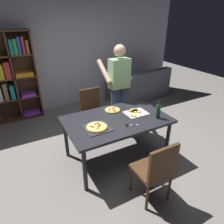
% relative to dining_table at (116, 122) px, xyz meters
% --- Properties ---
extents(ground_plane, '(12.00, 12.00, 0.00)m').
position_rel_dining_table_xyz_m(ground_plane, '(0.00, 0.00, -0.68)').
color(ground_plane, gray).
extents(back_wall, '(6.40, 0.10, 2.80)m').
position_rel_dining_table_xyz_m(back_wall, '(0.00, 2.60, 0.72)').
color(back_wall, '#BCB7C6').
rests_on(back_wall, ground_plane).
extents(dining_table, '(1.62, 1.02, 0.75)m').
position_rel_dining_table_xyz_m(dining_table, '(0.00, 0.00, 0.00)').
color(dining_table, '#232328').
rests_on(dining_table, ground_plane).
extents(chair_near_camera, '(0.42, 0.42, 0.90)m').
position_rel_dining_table_xyz_m(chair_near_camera, '(-0.00, -0.99, -0.17)').
color(chair_near_camera, '#472D19').
rests_on(chair_near_camera, ground_plane).
extents(chair_far_side, '(0.42, 0.42, 0.90)m').
position_rel_dining_table_xyz_m(chair_far_side, '(0.00, 0.99, -0.17)').
color(chair_far_side, '#472D19').
rests_on(chair_far_side, ground_plane).
extents(couch, '(1.79, 1.05, 0.85)m').
position_rel_dining_table_xyz_m(couch, '(1.91, 1.99, -0.38)').
color(couch, '#4C515B').
rests_on(couch, ground_plane).
extents(bookshelf, '(1.40, 0.35, 1.95)m').
position_rel_dining_table_xyz_m(bookshelf, '(-1.51, 2.38, 0.26)').
color(bookshelf, '#513823').
rests_on(bookshelf, ground_plane).
extents(person_serving_pizza, '(0.55, 0.54, 1.75)m').
position_rel_dining_table_xyz_m(person_serving_pizza, '(0.49, 0.77, 0.32)').
color(person_serving_pizza, '#38476B').
rests_on(person_serving_pizza, ground_plane).
extents(pepperoni_pizza_on_tray, '(0.36, 0.36, 0.04)m').
position_rel_dining_table_xyz_m(pepperoni_pizza_on_tray, '(-0.40, -0.12, 0.09)').
color(pepperoni_pizza_on_tray, '#2D2D33').
rests_on(pepperoni_pizza_on_tray, dining_table).
extents(pizza_slices_on_towel, '(0.36, 0.28, 0.03)m').
position_rel_dining_table_xyz_m(pizza_slices_on_towel, '(0.37, 0.02, 0.08)').
color(pizza_slices_on_towel, white).
rests_on(pizza_slices_on_towel, dining_table).
extents(wine_bottle, '(0.07, 0.07, 0.32)m').
position_rel_dining_table_xyz_m(wine_bottle, '(0.59, -0.28, 0.19)').
color(wine_bottle, '#194723').
rests_on(wine_bottle, dining_table).
extents(kitchen_scissors, '(0.20, 0.13, 0.01)m').
position_rel_dining_table_xyz_m(kitchen_scissors, '(0.06, -0.28, 0.08)').
color(kitchen_scissors, silver).
rests_on(kitchen_scissors, dining_table).
extents(second_pizza_plain, '(0.26, 0.26, 0.03)m').
position_rel_dining_table_xyz_m(second_pizza_plain, '(0.08, 0.28, 0.08)').
color(second_pizza_plain, tan).
rests_on(second_pizza_plain, dining_table).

